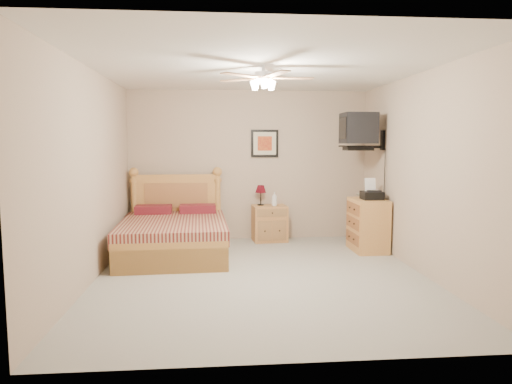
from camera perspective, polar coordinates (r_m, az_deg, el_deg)
floor at (r=5.70m, az=0.70°, el=-10.44°), size 4.50×4.50×0.00m
ceiling at (r=5.53m, az=0.73°, el=15.22°), size 4.00×4.50×0.04m
wall_back at (r=7.72m, az=-0.93°, el=3.33°), size 4.00×0.04×2.50m
wall_front at (r=3.25m, az=4.61°, el=-0.50°), size 4.00×0.04×2.50m
wall_left at (r=5.64m, az=-19.95°, el=1.95°), size 0.04×4.50×2.50m
wall_right at (r=6.01m, az=20.06°, el=2.18°), size 0.04×4.50×2.50m
bed at (r=6.66m, az=-10.28°, el=-2.65°), size 1.53×1.97×1.24m
nightstand at (r=7.61m, az=1.70°, el=-3.93°), size 0.58×0.46×0.60m
table_lamp at (r=7.59m, az=0.59°, el=-0.40°), size 0.20×0.20×0.33m
lotion_bottle at (r=7.51m, az=2.32°, el=-0.86°), size 0.11×0.11×0.23m
framed_picture at (r=7.71m, az=1.09°, el=6.08°), size 0.46×0.04×0.46m
dresser at (r=7.10m, az=13.80°, el=-4.03°), size 0.47×0.68×0.79m
fax_machine at (r=6.99m, az=14.31°, el=0.37°), size 0.30×0.32×0.31m
magazine_lower at (r=7.21m, az=13.13°, el=-0.59°), size 0.21×0.26×0.02m
magazine_upper at (r=7.21m, az=13.15°, el=-0.41°), size 0.31×0.35×0.02m
wall_tv at (r=7.16m, az=13.84°, el=7.43°), size 0.56×0.46×0.58m
ceiling_fan at (r=5.32m, az=0.95°, el=14.07°), size 1.14×1.14×0.28m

